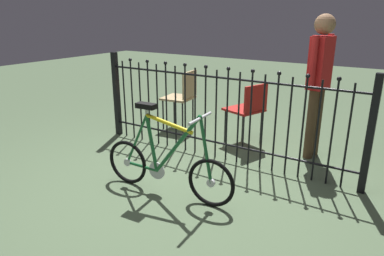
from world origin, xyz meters
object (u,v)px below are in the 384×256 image
Objects in this scene: bicycle at (166,164)px; chair_red at (248,107)px; person_visitor at (319,74)px; chair_tan at (183,94)px.

bicycle is 1.71× the size of chair_red.
person_visitor reaches higher than bicycle.
bicycle is 0.84× the size of person_visitor.
chair_red is at bearing -5.00° from chair_tan.
chair_red is (0.09, 1.71, 0.20)m from bicycle.
bicycle reaches higher than chair_tan.
bicycle is at bearing -118.18° from person_visitor.
person_visitor is at bearing -1.50° from chair_tan.
chair_tan is 2.03m from person_visitor.
bicycle is 2.12m from person_visitor.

